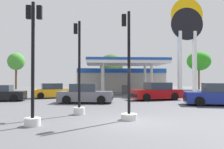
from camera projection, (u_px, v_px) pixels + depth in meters
ground_plane at (132, 122)px, 10.51m from camera, size 90.00×90.00×0.00m
gas_station at (120, 78)px, 35.63m from camera, size 12.91×13.62×4.39m
station_pole_sign at (187, 33)px, 29.96m from camera, size 4.17×0.56×12.33m
car_0 at (53, 91)px, 23.56m from camera, size 4.46×2.87×1.48m
car_2 at (156, 92)px, 21.40m from camera, size 4.77×2.80×1.60m
car_3 at (2, 94)px, 20.33m from camera, size 4.01×1.98×1.40m
car_4 at (85, 94)px, 18.78m from camera, size 4.53×2.40×1.55m
car_5 at (217, 95)px, 17.10m from camera, size 4.87×2.89×1.63m
traffic_signal_0 at (33, 79)px, 9.73m from camera, size 0.66×0.69×5.18m
traffic_signal_2 at (79, 85)px, 12.81m from camera, size 0.63×0.67×5.14m
traffic_signal_3 at (128, 88)px, 11.15m from camera, size 0.77×0.77×5.20m
tree_0 at (16, 62)px, 42.30m from camera, size 3.04×3.04×6.61m
tree_1 at (111, 64)px, 42.18m from camera, size 4.30×4.30×6.36m
tree_2 at (199, 61)px, 41.80m from camera, size 4.19×4.19×6.80m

